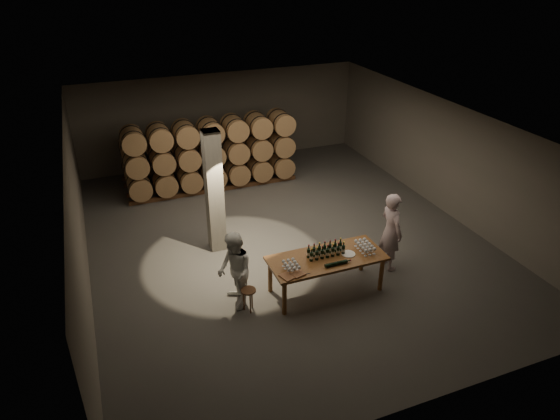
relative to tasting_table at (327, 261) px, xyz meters
name	(u,v)px	position (x,y,z in m)	size (l,w,h in m)	color
room	(214,192)	(-1.80, 2.70, 0.80)	(12.00, 12.00, 12.00)	#555350
tasting_table	(327,261)	(0.00, 0.00, 0.00)	(2.60, 1.10, 0.90)	brown
barrel_stack_back	(202,150)	(-0.96, 7.70, 0.03)	(5.48, 0.95, 1.57)	brown
barrel_stack_front	(212,153)	(-0.96, 6.30, 0.40)	(5.48, 0.95, 2.31)	brown
bottle_cluster	(326,251)	(0.01, 0.07, 0.22)	(0.86, 0.23, 0.32)	black
lying_bottles	(337,263)	(0.06, -0.35, 0.14)	(0.62, 0.08, 0.08)	black
glass_cluster_left	(291,265)	(-0.91, -0.15, 0.22)	(0.30, 0.41, 0.16)	silver
glass_cluster_right	(365,245)	(0.93, -0.05, 0.23)	(0.31, 0.53, 0.18)	silver
plate	(348,254)	(0.50, -0.07, 0.11)	(0.31, 0.31, 0.02)	white
notebook_near	(298,274)	(-0.85, -0.38, 0.12)	(0.27, 0.21, 0.03)	brown
notebook_corner	(287,276)	(-1.10, -0.37, 0.12)	(0.23, 0.30, 0.03)	brown
pen	(307,274)	(-0.67, -0.43, 0.11)	(0.01, 0.01, 0.14)	black
stool	(248,294)	(-1.85, -0.04, -0.35)	(0.32, 0.32, 0.54)	brown
person_man	(391,231)	(1.85, 0.34, 0.19)	(0.72, 0.47, 1.97)	beige
person_woman	(235,271)	(-2.05, 0.25, 0.09)	(0.86, 0.67, 1.77)	white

